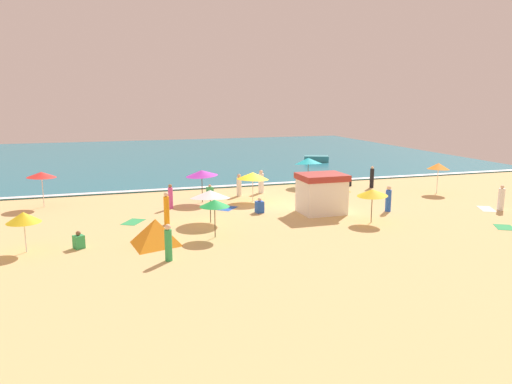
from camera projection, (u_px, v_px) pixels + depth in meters
The scene contains 32 objects.
ground_plane at pixel (264, 203), 32.58m from camera, with size 60.00×60.00×0.00m, color #D8B775.
ocean_water at pixel (191, 155), 58.79m from camera, with size 60.00×44.00×0.10m, color teal.
wave_breaker_foam at pixel (239, 185), 38.46m from camera, with size 57.00×0.70×0.01m, color white.
lifeguard_cabana at pixel (322, 193), 29.44m from camera, with size 2.76×2.30×2.42m.
beach_umbrella_0 at pixel (215, 203), 24.18m from camera, with size 1.65×1.64×1.95m.
beach_umbrella_1 at pixel (41, 175), 30.86m from camera, with size 1.90×1.89×2.33m.
beach_umbrella_2 at pixel (308, 161), 38.21m from camera, with size 2.20×2.24×2.38m.
beach_umbrella_3 at pixel (210, 194), 27.08m from camera, with size 2.73×2.76×1.99m.
beach_umbrella_4 at pixel (202, 173), 32.28m from camera, with size 2.18×2.16×2.25m.
beach_umbrella_5 at pixel (23, 217), 21.85m from camera, with size 1.88×1.88×1.89m.
beach_umbrella_6 at pixel (253, 176), 32.54m from camera, with size 3.02×3.02×2.06m.
beach_umbrella_7 at pixel (438, 166), 35.43m from camera, with size 2.27×2.27×2.27m.
beach_umbrella_8 at pixel (372, 193), 27.09m from camera, with size 2.17×2.16×1.96m.
beach_tent at pixel (156, 232), 23.24m from camera, with size 2.96×3.09×1.26m.
beachgoer_0 at pixel (171, 197), 30.66m from camera, with size 0.35×0.35×1.58m.
beachgoer_1 at pixel (168, 243), 20.85m from camera, with size 0.36×0.36×1.64m.
beachgoer_2 at pixel (501, 199), 30.19m from camera, with size 0.52×0.52×1.61m.
beachgoer_3 at pixel (167, 209), 26.75m from camera, with size 0.33×0.33×1.84m.
beachgoer_5 at pixel (388, 199), 29.93m from camera, with size 0.50×0.50×1.61m.
beachgoer_6 at pixel (260, 206), 29.68m from camera, with size 0.49×0.49×0.93m.
beachgoer_7 at pixel (261, 182), 35.75m from camera, with size 0.49×0.49×1.71m.
beachgoer_8 at pixel (79, 241), 22.67m from camera, with size 0.59×0.59×0.84m.
beachgoer_9 at pixel (372, 178), 37.76m from camera, with size 0.41×0.41×1.71m.
beachgoer_10 at pixel (239, 186), 34.62m from camera, with size 0.47×0.47×1.60m.
beachgoer_11 at pixel (348, 182), 38.56m from camera, with size 0.50×0.50×0.77m.
beachgoer_12 at pixel (210, 191), 34.67m from camera, with size 0.49×0.49×0.84m.
beach_towel_0 at pixel (487, 209), 30.71m from camera, with size 1.49×1.86×0.01m.
beach_towel_1 at pixel (504, 227), 26.37m from camera, with size 1.43×1.56×0.01m.
beach_towel_2 at pixel (133, 222), 27.49m from camera, with size 1.51×1.73×0.01m.
beach_towel_3 at pixel (341, 191), 36.58m from camera, with size 0.97×1.38×0.01m.
beach_towel_4 at pixel (228, 208), 30.85m from camera, with size 1.56×1.62×0.01m.
small_boat_0 at pixel (316, 159), 52.35m from camera, with size 2.88×2.16×0.65m.
Camera 1 is at (-10.03, -30.22, 6.97)m, focal length 33.96 mm.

